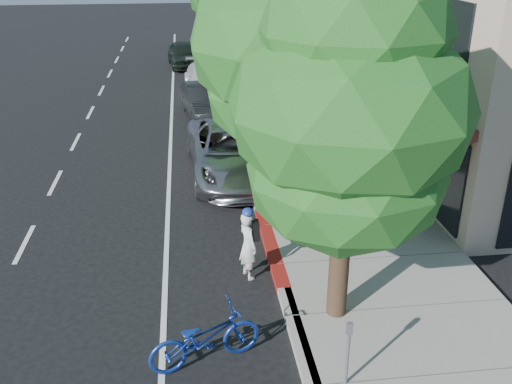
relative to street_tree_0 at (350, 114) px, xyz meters
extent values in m
plane|color=black|center=(-0.90, 2.00, -4.34)|extent=(120.00, 120.00, 0.00)
cube|color=gray|center=(1.40, 10.00, -4.26)|extent=(4.60, 56.00, 0.15)
cube|color=#9E998E|center=(-0.90, 10.00, -4.26)|extent=(0.30, 56.00, 0.15)
cube|color=maroon|center=(-0.90, 3.00, -4.26)|extent=(0.32, 4.00, 0.15)
cube|color=#B9A58E|center=(8.70, 20.00, -0.84)|extent=(10.00, 36.00, 7.00)
cylinder|color=black|center=(0.00, 0.00, -3.08)|extent=(0.40, 0.40, 2.51)
ellipsoid|color=#144415|center=(0.00, 0.00, -1.11)|extent=(3.70, 3.70, 2.96)
ellipsoid|color=#144415|center=(0.00, 0.00, 0.11)|extent=(4.35, 4.35, 3.48)
ellipsoid|color=#144415|center=(0.00, 0.00, 1.40)|extent=(3.26, 3.26, 2.61)
cylinder|color=black|center=(0.00, 6.00, -3.05)|extent=(0.40, 0.40, 2.57)
ellipsoid|color=#144415|center=(0.00, 6.00, -1.04)|extent=(4.69, 4.69, 3.75)
ellipsoid|color=#144415|center=(0.00, 6.00, 0.21)|extent=(5.52, 5.52, 4.42)
cylinder|color=black|center=(0.00, 12.00, -3.06)|extent=(0.40, 0.40, 2.56)
ellipsoid|color=#144415|center=(0.00, 12.00, -1.05)|extent=(3.43, 3.43, 2.74)
ellipsoid|color=#144415|center=(0.00, 12.00, 0.19)|extent=(4.03, 4.03, 3.23)
cylinder|color=black|center=(0.00, 18.00, -2.88)|extent=(0.40, 0.40, 2.92)
ellipsoid|color=#144415|center=(0.00, 18.00, -0.59)|extent=(4.01, 4.01, 3.21)
cylinder|color=black|center=(0.00, 24.00, -3.11)|extent=(0.40, 0.40, 2.46)
ellipsoid|color=#144415|center=(0.00, 24.00, -1.18)|extent=(4.29, 4.29, 3.44)
cylinder|color=black|center=(0.00, 30.00, -2.98)|extent=(0.40, 0.40, 2.72)
imported|color=silver|center=(-1.60, 1.80, -3.53)|extent=(0.57, 0.69, 1.61)
imported|color=navy|center=(-2.70, -1.00, -3.78)|extent=(2.23, 1.32, 1.11)
imported|color=#9B9BA0|center=(-1.40, 7.94, -3.51)|extent=(3.02, 6.09, 1.66)
imported|color=black|center=(-2.01, 14.47, -3.60)|extent=(2.15, 4.65, 1.48)
imported|color=silver|center=(-1.75, 18.42, -3.60)|extent=(2.33, 5.20, 1.48)
imported|color=black|center=(-2.85, 25.42, -3.61)|extent=(2.13, 4.41, 1.45)
imported|color=black|center=(2.17, 12.09, -3.35)|extent=(1.03, 1.02, 1.68)
camera|label=1|loc=(-2.81, -9.34, 2.81)|focal=40.00mm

